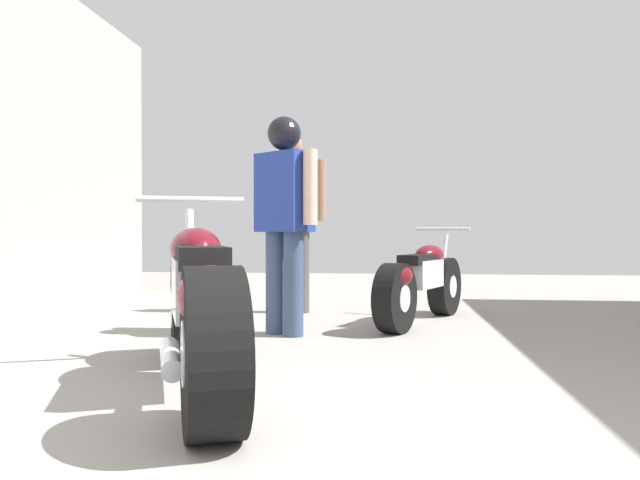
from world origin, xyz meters
The scene contains 5 objects.
ground_plane centered at (0.00, 3.11, 0.00)m, with size 15.85×15.85×0.00m, color gray.
motorcycle_maroon_cruiser centered at (-1.12, 2.10, 0.41)m, with size 1.03×2.04×0.99m.
motorcycle_black_naked centered at (0.06, 4.49, 0.35)m, with size 0.88×1.69×0.83m.
mechanic_in_blue centered at (-1.16, 5.10, 0.98)m, with size 0.70×0.28×1.74m.
mechanic_with_helmet centered at (-0.99, 3.80, 0.99)m, with size 0.58×0.46×1.65m.
Camera 1 is at (-0.22, -0.73, 0.76)m, focal length 34.05 mm.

